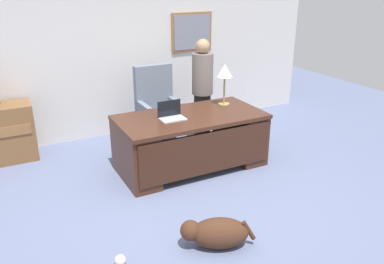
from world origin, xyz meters
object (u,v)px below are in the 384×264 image
Objects in this scene: armchair at (158,110)px; person_standing at (202,90)px; desk at (192,139)px; dog_toy_ball at (120,260)px; dog_lying at (216,233)px; laptop at (171,114)px; desk_lamp at (225,73)px.

person_standing is at bearing -22.20° from armchair.
dog_toy_ball is at bearing -135.17° from desk.
person_standing is (0.64, -0.26, 0.30)m from armchair.
person_standing is 2.32× the size of dog_lying.
desk is 0.48m from laptop.
armchair is 0.75× the size of person_standing.
person_standing reaches higher than laptop.
armchair is at bearing 128.12° from desk_lamp.
person_standing reaches higher than dog_toy_ball.
dog_lying is (-0.55, -2.71, -0.37)m from armchair.
person_standing is (0.60, 0.80, 0.41)m from desk.
desk is 2.14m from dog_toy_ball.
desk_lamp is 5.48× the size of dog_toy_ball.
dog_lying is at bearing -115.89° from person_standing.
dog_lying is 1.17× the size of desk_lamp.
dog_toy_ball is (-1.46, -2.54, -0.47)m from armchair.
desk is at bearing -126.88° from person_standing.
desk is 1.62× the size of armchair.
desk is 1.21× the size of person_standing.
person_standing is at bearing 41.17° from laptop.
desk_lamp is at bearing 56.89° from dog_lying.
desk_lamp is (0.03, -0.59, 0.38)m from person_standing.
armchair reaches higher than dog_lying.
person_standing reaches higher than armchair.
desk is at bearing 44.83° from dog_toy_ball.
desk_lamp is at bearing 11.39° from laptop.
person_standing is 1.17m from laptop.
desk_lamp reaches higher than desk.
dog_lying reaches higher than dog_toy_ball.
laptop is at bearing 79.54° from dog_lying.
dog_lying is 1.82m from laptop.
laptop is at bearing -168.61° from desk_lamp.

